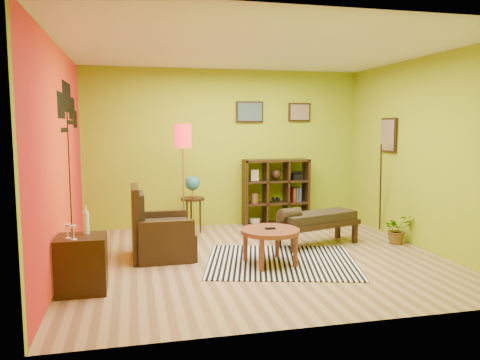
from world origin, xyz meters
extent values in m
plane|color=tan|center=(0.00, 0.00, 0.00)|extent=(5.00, 5.00, 0.00)
cube|color=#91AD17|center=(0.00, 2.25, 1.40)|extent=(5.00, 0.04, 2.80)
cube|color=#91AD17|center=(0.00, -2.25, 1.40)|extent=(5.00, 0.04, 2.80)
cube|color=#91AD17|center=(-2.50, 0.00, 1.40)|extent=(0.04, 4.50, 2.80)
cube|color=#91AD17|center=(2.50, 0.00, 1.40)|extent=(0.04, 4.50, 2.80)
cube|color=white|center=(0.00, 0.00, 2.80)|extent=(5.00, 4.50, 0.04)
cube|color=red|center=(-2.48, 0.00, 1.40)|extent=(0.01, 4.45, 2.75)
cube|color=black|center=(-2.46, 0.55, 1.05)|extent=(0.01, 0.14, 2.10)
cube|color=black|center=(-2.46, 0.05, 2.05)|extent=(0.01, 0.65, 0.32)
cube|color=black|center=(-2.46, 0.60, 2.18)|extent=(0.01, 0.85, 0.40)
cube|color=black|center=(-2.46, 1.10, 2.05)|extent=(0.01, 0.70, 0.32)
cube|color=black|center=(-2.46, 1.45, 1.90)|extent=(0.01, 0.50, 0.26)
cube|color=black|center=(0.45, 2.22, 2.05)|extent=(0.50, 0.03, 0.38)
cube|color=#486765|center=(0.45, 2.19, 2.05)|extent=(0.44, 0.01, 0.32)
cube|color=black|center=(1.40, 2.22, 2.05)|extent=(0.42, 0.03, 0.34)
cube|color=#967F5F|center=(1.40, 2.19, 2.05)|extent=(0.36, 0.01, 0.28)
cube|color=black|center=(2.47, 0.90, 1.65)|extent=(0.03, 0.44, 0.56)
cube|color=#967F5F|center=(2.44, 0.90, 1.65)|extent=(0.01, 0.38, 0.50)
cylinder|color=black|center=(2.35, 0.90, 0.78)|extent=(0.23, 0.34, 1.46)
cone|color=silver|center=(2.35, 0.75, 1.52)|extent=(0.08, 0.09, 0.16)
cube|color=white|center=(0.27, -0.25, 0.01)|extent=(2.30, 2.06, 0.01)
cylinder|color=brown|center=(0.08, -0.33, 0.44)|extent=(0.77, 0.77, 0.05)
cylinder|color=brown|center=(0.27, -0.05, 0.21)|extent=(0.06, 0.06, 0.42)
cylinder|color=brown|center=(-0.20, -0.14, 0.21)|extent=(0.06, 0.06, 0.42)
cylinder|color=brown|center=(0.37, -0.52, 0.21)|extent=(0.06, 0.06, 0.42)
cylinder|color=brown|center=(-0.11, -0.61, 0.21)|extent=(0.06, 0.06, 0.42)
cube|color=black|center=(0.08, -0.33, 0.48)|extent=(0.13, 0.05, 0.02)
cube|color=black|center=(-1.23, 0.33, 0.18)|extent=(0.82, 0.80, 0.36)
cube|color=black|center=(-1.62, 0.32, 0.50)|extent=(0.11, 0.78, 1.00)
cube|color=black|center=(-1.23, -0.04, 0.29)|extent=(0.73, 0.11, 0.58)
cube|color=black|center=(-1.24, 0.70, 0.29)|extent=(0.73, 0.11, 0.58)
cube|color=tan|center=(-1.21, 0.33, 0.43)|extent=(0.65, 0.63, 0.13)
cube|color=tan|center=(-1.54, 0.32, 0.68)|extent=(0.09, 0.58, 0.45)
cube|color=black|center=(-2.20, -0.83, 0.31)|extent=(0.52, 0.48, 0.62)
cylinder|color=white|center=(-2.15, -0.73, 0.74)|extent=(0.07, 0.07, 0.25)
cylinder|color=white|center=(-2.15, -0.73, 0.90)|extent=(0.02, 0.02, 0.07)
cylinder|color=white|center=(-2.32, -0.91, 0.62)|extent=(0.06, 0.06, 0.01)
cylinder|color=white|center=(-2.32, -0.91, 0.67)|extent=(0.01, 0.01, 0.09)
cone|color=white|center=(-2.32, -0.91, 0.74)|extent=(0.07, 0.07, 0.06)
cylinder|color=white|center=(-2.25, -0.99, 0.62)|extent=(0.06, 0.06, 0.01)
cylinder|color=white|center=(-2.25, -0.99, 0.67)|extent=(0.01, 0.01, 0.09)
cone|color=white|center=(-2.25, -0.99, 0.74)|extent=(0.07, 0.07, 0.06)
cylinder|color=silver|center=(-0.87, 1.15, 0.02)|extent=(0.28, 0.28, 0.03)
cylinder|color=silver|center=(-0.87, 1.15, 0.85)|extent=(0.03, 0.03, 1.70)
cylinder|color=red|center=(-0.87, 1.15, 1.65)|extent=(0.27, 0.27, 0.37)
cylinder|color=black|center=(-0.66, 1.72, 0.58)|extent=(0.40, 0.40, 0.04)
cylinder|color=black|center=(-0.54, 1.67, 0.28)|extent=(0.03, 0.03, 0.56)
cylinder|color=black|center=(-0.67, 1.85, 0.28)|extent=(0.03, 0.03, 0.56)
cylinder|color=black|center=(-0.77, 1.65, 0.28)|extent=(0.03, 0.03, 0.56)
cylinder|color=gold|center=(-0.66, 1.72, 0.62)|extent=(0.10, 0.10, 0.02)
cylinder|color=gold|center=(-0.66, 1.72, 0.68)|extent=(0.02, 0.02, 0.10)
sphere|color=#114CB5|center=(-0.66, 1.72, 0.85)|extent=(0.25, 0.25, 0.25)
cube|color=black|center=(0.32, 2.03, 0.60)|extent=(0.04, 0.35, 1.20)
cube|color=black|center=(1.48, 2.03, 0.60)|extent=(0.04, 0.35, 1.20)
cube|color=black|center=(0.90, 2.03, 0.02)|extent=(1.20, 0.35, 0.04)
cube|color=black|center=(0.90, 2.03, 1.18)|extent=(1.20, 0.35, 0.04)
cube|color=black|center=(0.70, 2.03, 0.60)|extent=(0.03, 0.33, 1.12)
cube|color=black|center=(1.10, 2.03, 0.60)|extent=(0.03, 0.33, 1.12)
cube|color=black|center=(0.90, 2.03, 0.40)|extent=(1.12, 0.33, 0.03)
cube|color=black|center=(0.90, 2.03, 0.80)|extent=(1.12, 0.33, 0.03)
cylinder|color=#C7B491|center=(0.50, 2.03, 0.09)|extent=(0.20, 0.20, 0.07)
sphere|color=black|center=(0.90, 2.03, 0.93)|extent=(0.20, 0.20, 0.20)
cube|color=black|center=(1.30, 2.03, 0.87)|extent=(0.18, 0.15, 0.10)
cylinder|color=black|center=(0.86, 2.03, 0.47)|extent=(0.06, 0.12, 0.06)
cylinder|color=black|center=(0.94, 2.03, 0.47)|extent=(0.06, 0.12, 0.06)
ellipsoid|color=#384C26|center=(1.30, 2.03, 0.10)|extent=(0.18, 0.18, 0.09)
cylinder|color=brown|center=(0.50, 2.03, 0.50)|extent=(0.12, 0.12, 0.18)
cube|color=#C7B491|center=(0.50, 2.03, 0.92)|extent=(0.14, 0.03, 0.20)
cube|color=maroon|center=(1.23, 2.03, 0.54)|extent=(0.04, 0.18, 0.26)
cube|color=#1E4C1E|center=(1.28, 2.03, 0.54)|extent=(0.04, 0.18, 0.26)
cube|color=navy|center=(1.34, 2.03, 0.54)|extent=(0.04, 0.18, 0.26)
cube|color=black|center=(1.07, 0.46, 0.33)|extent=(1.41, 0.86, 0.08)
cube|color=tan|center=(1.07, 0.46, 0.44)|extent=(1.30, 0.77, 0.13)
cylinder|color=tan|center=(0.57, 0.31, 0.53)|extent=(0.37, 0.26, 0.17)
cube|color=black|center=(1.57, 0.83, 0.15)|extent=(0.08, 0.08, 0.29)
cube|color=black|center=(0.45, 0.47, 0.15)|extent=(0.08, 0.08, 0.29)
cube|color=black|center=(1.69, 0.46, 0.15)|extent=(0.08, 0.08, 0.29)
cube|color=black|center=(0.57, 0.10, 0.15)|extent=(0.08, 0.08, 0.29)
imported|color=#26661E|center=(2.30, 0.29, 0.18)|extent=(0.43, 0.48, 0.35)
camera|label=1|loc=(-1.64, -6.03, 1.81)|focal=35.00mm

